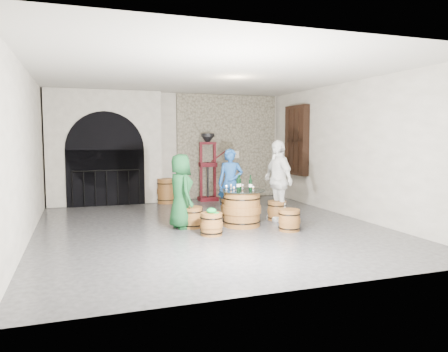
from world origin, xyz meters
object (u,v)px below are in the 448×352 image
object	(u,v)px
barrel_table	(242,208)
barrel_stool_far	(230,208)
barrel_stool_right	(277,211)
barrel_stool_near_right	(289,220)
person_green	(181,191)
wine_bottle_left	(238,184)
wine_bottle_center	(250,184)
side_barrel	(166,191)
barrel_stool_left	(192,217)
person_blue	(230,183)
barrel_stool_near_left	(212,224)
wine_bottle_right	(240,184)
corking_press	(208,162)
person_white	(278,180)

from	to	relation	value
barrel_table	barrel_stool_far	xyz separation A→B (m)	(0.11, 1.05, -0.17)
barrel_stool_right	barrel_stool_near_right	size ratio (longest dim) A/B	1.00
barrel_table	person_green	distance (m)	1.36
barrel_stool_near_right	wine_bottle_left	bearing A→B (deg)	136.05
wine_bottle_center	side_barrel	bearing A→B (deg)	106.47
barrel_stool_far	barrel_stool_near_right	bearing A→B (deg)	-70.45
barrel_stool_left	barrel_table	bearing A→B (deg)	-9.70
barrel_stool_right	person_green	distance (m)	2.35
person_blue	side_barrel	distance (m)	2.84
person_blue	barrel_stool_near_left	bearing A→B (deg)	-95.54
barrel_stool_left	wine_bottle_right	world-z (taller)	wine_bottle_right
person_blue	wine_bottle_center	xyz separation A→B (m)	(0.06, -1.09, 0.09)
side_barrel	wine_bottle_left	bearing A→B (deg)	-76.53
wine_bottle_center	corking_press	distance (m)	3.80
barrel_stool_far	person_white	xyz separation A→B (m)	(0.91, -0.71, 0.70)
person_green	person_white	size ratio (longest dim) A/B	0.85
barrel_stool_near_left	person_blue	world-z (taller)	person_blue
barrel_stool_right	corking_press	size ratio (longest dim) A/B	0.23
wine_bottle_left	side_barrel	size ratio (longest dim) A/B	0.46
wine_bottle_right	barrel_stool_left	bearing A→B (deg)	174.63
barrel_stool_far	barrel_stool_near_left	world-z (taller)	same
barrel_stool_near_left	wine_bottle_center	distance (m)	1.35
barrel_stool_near_right	person_blue	xyz separation A→B (m)	(-0.64, 1.76, 0.59)
barrel_stool_near_left	person_white	distance (m)	2.22
barrel_stool_near_left	side_barrel	size ratio (longest dim) A/B	0.64
barrel_stool_far	person_white	size ratio (longest dim) A/B	0.25
barrel_table	person_white	size ratio (longest dim) A/B	0.55
person_blue	person_white	size ratio (longest dim) A/B	0.89
barrel_stool_far	side_barrel	size ratio (longest dim) A/B	0.64
person_green	corking_press	world-z (taller)	corking_press
corking_press	barrel_stool_far	bearing A→B (deg)	-94.41
wine_bottle_left	corking_press	world-z (taller)	corking_press
wine_bottle_right	side_barrel	size ratio (longest dim) A/B	0.46
person_blue	person_green	bearing A→B (deg)	-124.85
corking_press	person_white	bearing A→B (deg)	-77.98
barrel_stool_near_right	barrel_stool_near_left	world-z (taller)	same
barrel_stool_far	wine_bottle_center	xyz separation A→B (m)	(0.06, -1.13, 0.69)
barrel_stool_left	barrel_stool_near_right	size ratio (longest dim) A/B	1.00
barrel_table	person_green	xyz separation A→B (m)	(-1.28, 0.22, 0.39)
wine_bottle_left	person_green	bearing A→B (deg)	171.68
barrel_stool_far	barrel_stool_left	bearing A→B (deg)	-142.86
barrel_stool_near_right	side_barrel	distance (m)	4.67
barrel_table	person_blue	size ratio (longest dim) A/B	0.62
wine_bottle_left	corking_press	size ratio (longest dim) A/B	0.16
barrel_table	wine_bottle_left	bearing A→B (deg)	148.57
barrel_stool_left	barrel_stool_near_right	bearing A→B (deg)	-27.29
barrel_stool_right	wine_bottle_right	size ratio (longest dim) A/B	1.40
wine_bottle_center	wine_bottle_right	distance (m)	0.25
wine_bottle_center	barrel_stool_far	bearing A→B (deg)	92.86
barrel_stool_far	corking_press	xyz separation A→B (m)	(0.25, 2.65, 0.95)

